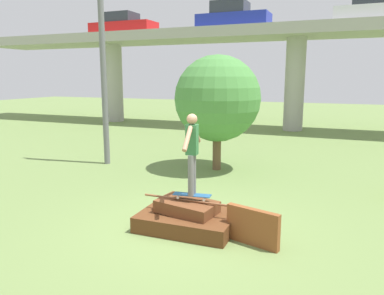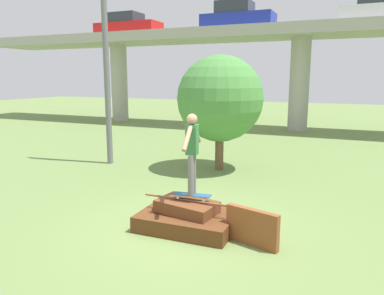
{
  "view_description": "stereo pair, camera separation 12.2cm",
  "coord_description": "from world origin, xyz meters",
  "px_view_note": "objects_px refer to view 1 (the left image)",
  "views": [
    {
      "loc": [
        2.86,
        -6.66,
        3.06
      ],
      "look_at": [
        0.06,
        0.07,
        1.68
      ],
      "focal_mm": 35.0,
      "sensor_mm": 36.0,
      "label": 1
    },
    {
      "loc": [
        2.97,
        -6.61,
        3.06
      ],
      "look_at": [
        0.06,
        0.07,
        1.68
      ],
      "focal_mm": 35.0,
      "sensor_mm": 36.0,
      "label": 2
    }
  ],
  "objects_px": {
    "skateboard": "(192,195)",
    "tree_behind_left": "(217,99)",
    "skater": "(192,148)",
    "utility_pole": "(102,43)",
    "car_on_overpass_right": "(233,17)",
    "car_on_overpass_far_right": "(122,25)",
    "car_on_overpass_left": "(376,9)"
  },
  "relations": [
    {
      "from": "skateboard",
      "to": "utility_pole",
      "type": "distance_m",
      "value": 7.4
    },
    {
      "from": "car_on_overpass_far_right",
      "to": "tree_behind_left",
      "type": "bearing_deg",
      "value": -45.2
    },
    {
      "from": "skateboard",
      "to": "car_on_overpass_right",
      "type": "relative_size",
      "value": 0.19
    },
    {
      "from": "tree_behind_left",
      "to": "car_on_overpass_right",
      "type": "bearing_deg",
      "value": 104.22
    },
    {
      "from": "skater",
      "to": "car_on_overpass_far_right",
      "type": "relative_size",
      "value": 0.38
    },
    {
      "from": "utility_pole",
      "to": "car_on_overpass_left",
      "type": "bearing_deg",
      "value": 50.54
    },
    {
      "from": "skater",
      "to": "skateboard",
      "type": "bearing_deg",
      "value": -135.0
    },
    {
      "from": "skater",
      "to": "tree_behind_left",
      "type": "height_order",
      "value": "tree_behind_left"
    },
    {
      "from": "skater",
      "to": "car_on_overpass_far_right",
      "type": "height_order",
      "value": "car_on_overpass_far_right"
    },
    {
      "from": "car_on_overpass_right",
      "to": "car_on_overpass_far_right",
      "type": "xyz_separation_m",
      "value": [
        -7.33,
        -0.14,
        -0.08
      ]
    },
    {
      "from": "skater",
      "to": "utility_pole",
      "type": "distance_m",
      "value": 7.0
    },
    {
      "from": "car_on_overpass_right",
      "to": "utility_pole",
      "type": "relative_size",
      "value": 0.51
    },
    {
      "from": "car_on_overpass_far_right",
      "to": "tree_behind_left",
      "type": "height_order",
      "value": "car_on_overpass_far_right"
    },
    {
      "from": "skater",
      "to": "car_on_overpass_far_right",
      "type": "distance_m",
      "value": 19.05
    },
    {
      "from": "car_on_overpass_left",
      "to": "tree_behind_left",
      "type": "xyz_separation_m",
      "value": [
        -4.87,
        -9.97,
        -4.01
      ]
    },
    {
      "from": "skateboard",
      "to": "skater",
      "type": "relative_size",
      "value": 0.49
    },
    {
      "from": "skater",
      "to": "car_on_overpass_right",
      "type": "bearing_deg",
      "value": 103.82
    },
    {
      "from": "skateboard",
      "to": "tree_behind_left",
      "type": "xyz_separation_m",
      "value": [
        -1.12,
        4.86,
        1.67
      ]
    },
    {
      "from": "skateboard",
      "to": "skater",
      "type": "height_order",
      "value": "skater"
    },
    {
      "from": "utility_pole",
      "to": "tree_behind_left",
      "type": "bearing_deg",
      "value": 9.91
    },
    {
      "from": "skateboard",
      "to": "utility_pole",
      "type": "xyz_separation_m",
      "value": [
        -5.02,
        4.17,
        3.48
      ]
    },
    {
      "from": "car_on_overpass_far_right",
      "to": "tree_behind_left",
      "type": "relative_size",
      "value": 1.15
    },
    {
      "from": "utility_pole",
      "to": "tree_behind_left",
      "type": "relative_size",
      "value": 2.15
    },
    {
      "from": "car_on_overpass_left",
      "to": "car_on_overpass_far_right",
      "type": "bearing_deg",
      "value": -179.99
    },
    {
      "from": "car_on_overpass_left",
      "to": "car_on_overpass_far_right",
      "type": "distance_m",
      "value": 14.76
    },
    {
      "from": "car_on_overpass_right",
      "to": "car_on_overpass_far_right",
      "type": "height_order",
      "value": "car_on_overpass_right"
    },
    {
      "from": "car_on_overpass_left",
      "to": "utility_pole",
      "type": "xyz_separation_m",
      "value": [
        -8.77,
        -10.65,
        -2.2
      ]
    },
    {
      "from": "car_on_overpass_far_right",
      "to": "tree_behind_left",
      "type": "distance_m",
      "value": 14.6
    },
    {
      "from": "car_on_overpass_left",
      "to": "car_on_overpass_right",
      "type": "xyz_separation_m",
      "value": [
        -7.43,
        0.14,
        0.04
      ]
    },
    {
      "from": "car_on_overpass_left",
      "to": "car_on_overpass_right",
      "type": "bearing_deg",
      "value": 178.93
    },
    {
      "from": "tree_behind_left",
      "to": "car_on_overpass_far_right",
      "type": "bearing_deg",
      "value": 134.8
    },
    {
      "from": "car_on_overpass_far_right",
      "to": "skateboard",
      "type": "bearing_deg",
      "value": -53.38
    }
  ]
}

